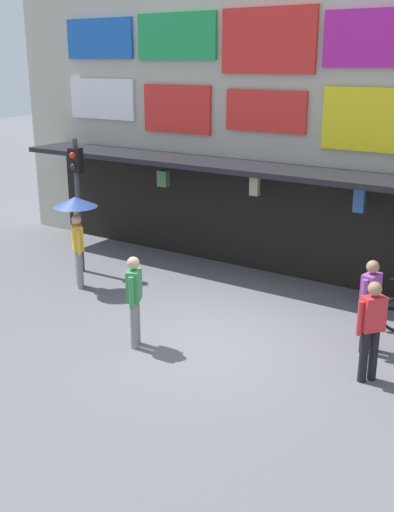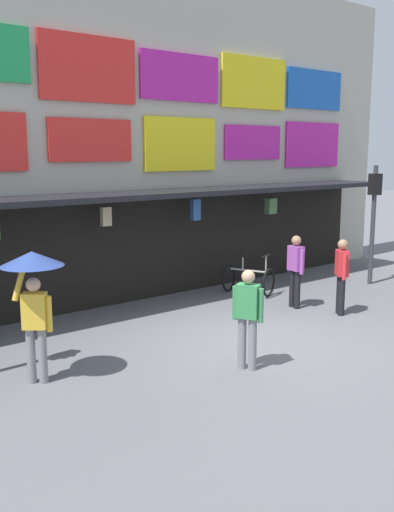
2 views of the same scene
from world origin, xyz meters
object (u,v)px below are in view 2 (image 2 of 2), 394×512
object	(u,v)px
traffic_light_far	(374,205)
pedestrian_with_umbrella	(33,280)
pedestrian_in_yellow	(295,267)
bicycle_parked	(249,279)
pedestrian_in_green	(248,314)
pedestrian_in_red	(342,272)

from	to	relation	value
traffic_light_far	pedestrian_with_umbrella	world-z (taller)	traffic_light_far
pedestrian_with_umbrella	pedestrian_in_yellow	distance (m)	6.49
bicycle_parked	pedestrian_in_green	distance (m)	5.15
bicycle_parked	pedestrian_in_green	world-z (taller)	pedestrian_in_green
pedestrian_in_red	pedestrian_in_yellow	bearing A→B (deg)	109.94
bicycle_parked	pedestrian_with_umbrella	bearing A→B (deg)	-162.41
pedestrian_in_red	pedestrian_in_yellow	world-z (taller)	same
pedestrian_in_green	pedestrian_in_yellow	distance (m)	4.08
traffic_light_far	bicycle_parked	bearing A→B (deg)	160.38
traffic_light_far	pedestrian_in_green	bearing A→B (deg)	-160.43
bicycle_parked	pedestrian_in_red	world-z (taller)	pedestrian_in_red
pedestrian_in_red	pedestrian_in_green	bearing A→B (deg)	-164.29
pedestrian_with_umbrella	pedestrian_in_green	bearing A→B (deg)	-28.93
pedestrian_in_green	pedestrian_in_red	bearing A→B (deg)	15.71
pedestrian_in_red	pedestrian_in_yellow	xyz separation A→B (m)	(-0.37, 1.01, 0.00)
pedestrian_in_green	traffic_light_far	bearing A→B (deg)	19.57
bicycle_parked	pedestrian_in_red	distance (m)	2.67
traffic_light_far	pedestrian_in_green	size ratio (longest dim) A/B	1.90
pedestrian_in_red	pedestrian_with_umbrella	size ratio (longest dim) A/B	0.81
traffic_light_far	pedestrian_in_green	distance (m)	7.48
traffic_light_far	pedestrian_with_umbrella	distance (m)	9.94
bicycle_parked	pedestrian_in_yellow	world-z (taller)	pedestrian_in_yellow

